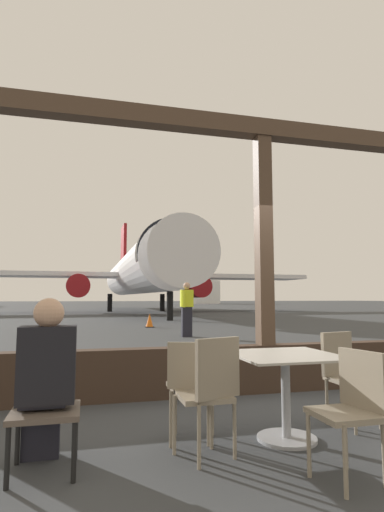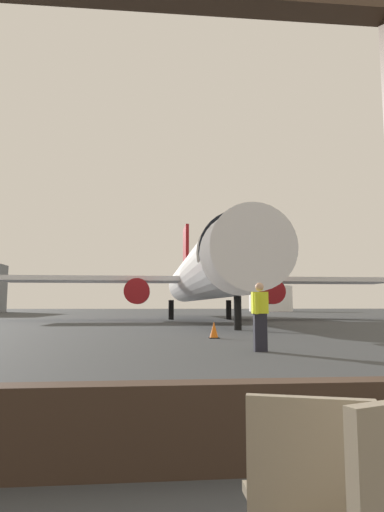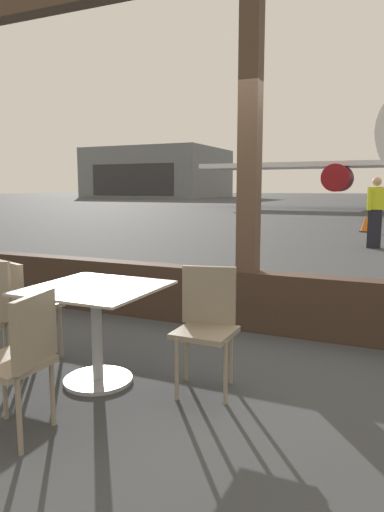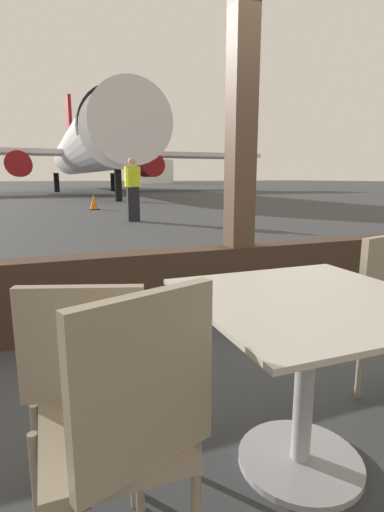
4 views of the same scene
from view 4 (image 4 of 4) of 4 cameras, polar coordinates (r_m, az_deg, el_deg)
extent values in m
plane|color=#383A3D|center=(43.01, -19.11, 9.17)|extent=(220.00, 220.00, 0.00)
cube|color=#38281E|center=(3.47, 6.67, -3.53)|extent=(8.40, 0.24, 0.62)
cube|color=#4C3828|center=(3.40, 7.26, 20.65)|extent=(0.20, 0.20, 3.50)
cube|color=#ADA89E|center=(1.59, 16.82, -6.04)|extent=(0.91, 0.91, 0.02)
cylinder|color=#9EA0A5|center=(1.74, 16.09, -17.79)|extent=(0.08, 0.08, 0.72)
cylinder|color=#9EA0A5|center=(1.93, 15.46, -26.81)|extent=(0.52, 0.52, 0.03)
cube|color=gray|center=(1.26, -11.51, -24.57)|extent=(0.40, 0.40, 0.04)
cube|color=gray|center=(1.00, -6.69, -18.03)|extent=(0.39, 0.17, 0.45)
cylinder|color=gray|center=(1.48, -21.59, -30.37)|extent=(0.03, 0.03, 0.46)
cylinder|color=gray|center=(1.58, -8.59, -26.33)|extent=(0.03, 0.03, 0.46)
cylinder|color=gray|center=(1.37, 0.57, -33.18)|extent=(0.03, 0.03, 0.46)
cube|color=gray|center=(2.37, 26.19, -2.47)|extent=(0.40, 0.13, 0.43)
cylinder|color=gray|center=(2.37, 23.32, -13.92)|extent=(0.03, 0.03, 0.44)
cube|color=gray|center=(1.57, -13.85, -16.91)|extent=(0.40, 0.40, 0.04)
cube|color=gray|center=(1.32, -15.83, -12.38)|extent=(0.39, 0.16, 0.39)
cylinder|color=gray|center=(1.86, -17.90, -20.43)|extent=(0.03, 0.03, 0.46)
cylinder|color=gray|center=(1.81, -6.69, -20.98)|extent=(0.03, 0.03, 0.46)
cylinder|color=gray|center=(1.60, -21.44, -26.69)|extent=(0.03, 0.03, 0.46)
cylinder|color=gray|center=(1.53, -7.70, -27.79)|extent=(0.03, 0.03, 0.46)
cylinder|color=silver|center=(35.83, -15.51, 14.67)|extent=(3.82, 32.67, 3.82)
cone|color=silver|center=(18.45, -9.74, 18.41)|extent=(3.63, 2.60, 3.63)
cylinder|color=black|center=(20.32, -10.87, 18.14)|extent=(3.90, 0.90, 3.90)
cube|color=silver|center=(36.76, -1.96, 14.50)|extent=(14.67, 4.20, 0.36)
cylinder|color=maroon|center=(33.34, -23.95, 12.16)|extent=(1.90, 3.20, 1.90)
cylinder|color=maroon|center=(34.46, -6.30, 12.99)|extent=(1.90, 3.20, 1.90)
cube|color=maroon|center=(50.97, -17.53, 18.34)|extent=(0.36, 4.40, 5.20)
cylinder|color=black|center=(20.47, -10.72, 10.07)|extent=(0.36, 0.36, 1.60)
cylinder|color=black|center=(35.72, -19.19, 10.12)|extent=(0.44, 0.44, 1.60)
cylinder|color=black|center=(36.22, -11.46, 10.52)|extent=(0.44, 0.44, 1.60)
cube|color=black|center=(11.01, -8.58, 7.50)|extent=(0.32, 0.20, 0.95)
cube|color=yellow|center=(10.99, -8.70, 11.40)|extent=(0.40, 0.22, 0.55)
sphere|color=tan|center=(11.00, -8.77, 13.51)|extent=(0.22, 0.22, 0.22)
cylinder|color=yellow|center=(10.77, -9.18, 11.26)|extent=(0.09, 0.09, 0.52)
cylinder|color=yellow|center=(11.21, -8.24, 11.29)|extent=(0.09, 0.09, 0.52)
cone|color=orange|center=(15.38, -14.17, 7.67)|extent=(0.32, 0.32, 0.59)
cube|color=black|center=(15.40, -14.12, 6.64)|extent=(0.36, 0.36, 0.03)
cylinder|color=white|center=(85.39, -5.58, 12.16)|extent=(8.33, 8.33, 4.88)
camera|label=1|loc=(2.36, 178.50, -10.23)|focal=28.86mm
camera|label=2|loc=(0.45, -131.29, -12.57)|focal=30.40mm
camera|label=3|loc=(3.40, 97.66, 3.03)|focal=32.66mm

